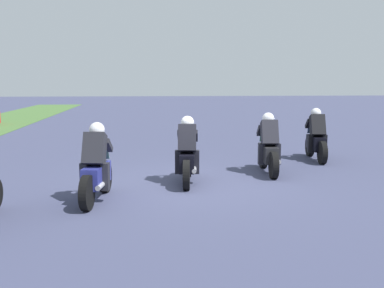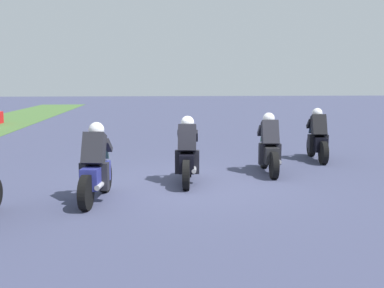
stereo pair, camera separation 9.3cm
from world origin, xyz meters
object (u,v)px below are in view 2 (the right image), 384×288
object	(u,v)px
rider_lane_b	(269,148)
rider_lane_d	(96,169)
rider_lane_c	(187,156)
rider_lane_a	(317,139)

from	to	relation	value
rider_lane_b	rider_lane_d	bearing A→B (deg)	124.81
rider_lane_b	rider_lane_c	world-z (taller)	same
rider_lane_d	rider_lane_b	bearing A→B (deg)	-50.74
rider_lane_a	rider_lane_d	world-z (taller)	same
rider_lane_b	rider_lane_d	xyz separation A→B (m)	(-2.36, 3.99, 0.00)
rider_lane_b	rider_lane_c	xyz separation A→B (m)	(-0.94, 2.11, 0.00)
rider_lane_b	rider_lane_a	bearing A→B (deg)	-42.51
rider_lane_a	rider_lane_c	distance (m)	4.83
rider_lane_a	rider_lane_d	xyz separation A→B (m)	(-4.13, 5.88, 0.00)
rider_lane_c	rider_lane_d	world-z (taller)	same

